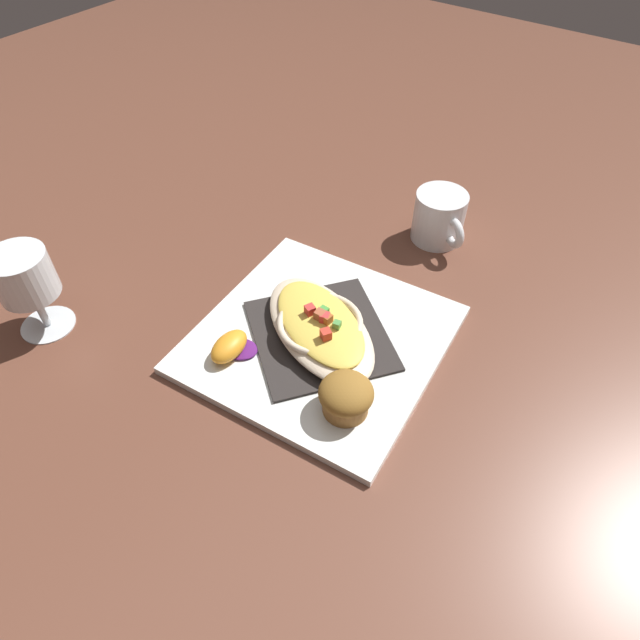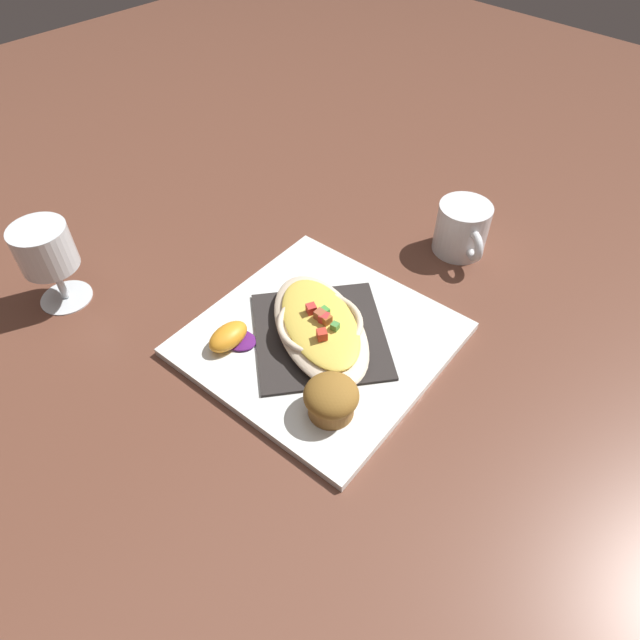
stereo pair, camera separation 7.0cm
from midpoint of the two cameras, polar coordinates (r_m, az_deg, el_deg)
ground_plane at (r=0.73m, az=2.74°, el=-2.41°), size 2.60×2.60×0.00m
square_plate at (r=0.72m, az=2.76°, el=-2.10°), size 0.33×0.33×0.01m
folded_napkin at (r=0.72m, az=2.78°, el=-1.68°), size 0.24×0.24×0.00m
gratin_dish at (r=0.70m, az=2.83°, el=-0.71°), size 0.18×0.23×0.04m
muffin at (r=0.63m, az=4.36°, el=-8.22°), size 0.06×0.06×0.05m
orange_garnish at (r=0.70m, az=-6.46°, el=-1.90°), size 0.07×0.06×0.03m
coffee_mug at (r=0.88m, az=16.57°, el=8.61°), size 0.08×0.10×0.08m
stemmed_glass at (r=0.80m, az=-24.08°, el=6.21°), size 0.07×0.07×0.12m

